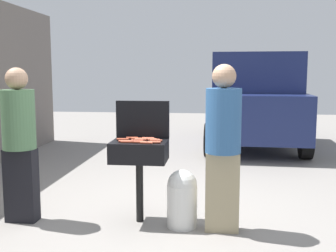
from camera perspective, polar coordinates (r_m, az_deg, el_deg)
ground_plane at (r=4.78m, az=-1.74°, el=-12.56°), size 24.00×24.00×0.00m
bbq_grill at (r=4.49m, az=-3.97°, el=-3.87°), size 0.60×0.44×0.90m
grill_lid_open at (r=4.65m, az=-3.52°, el=0.91°), size 0.60×0.05×0.42m
hot_dog_0 at (r=4.39m, az=-5.99°, el=-2.10°), size 0.13×0.03×0.03m
hot_dog_1 at (r=4.50m, az=-2.38°, el=-1.83°), size 0.13×0.04×0.03m
hot_dog_2 at (r=4.33m, az=-3.94°, el=-2.23°), size 0.13×0.03×0.03m
hot_dog_3 at (r=4.54m, az=-4.24°, el=-1.77°), size 0.13×0.04×0.03m
hot_dog_4 at (r=4.49m, az=-3.79°, el=-1.86°), size 0.13×0.03×0.03m
hot_dog_5 at (r=4.56m, az=-2.75°, el=-1.71°), size 0.13×0.03×0.03m
hot_dog_6 at (r=4.59m, az=-4.98°, el=-1.67°), size 0.13×0.04×0.03m
hot_dog_7 at (r=4.41m, az=-4.25°, el=-2.04°), size 0.13×0.03×0.03m
hot_dog_8 at (r=4.30m, az=-1.90°, el=-2.26°), size 0.13×0.03×0.03m
hot_dog_9 at (r=4.46m, az=-2.00°, el=-1.93°), size 0.13×0.03×0.03m
hot_dog_10 at (r=4.35m, az=-5.68°, el=-2.18°), size 0.13×0.03×0.03m
hot_dog_11 at (r=4.52m, az=-6.26°, el=-1.83°), size 0.13×0.03×0.03m
hot_dog_12 at (r=4.28m, az=-3.00°, el=-2.32°), size 0.13×0.04×0.03m
hot_dog_13 at (r=4.40m, az=-1.66°, el=-2.05°), size 0.13×0.04×0.03m
propane_tank at (r=4.43m, az=1.95°, el=-9.80°), size 0.32×0.32×0.62m
person_left at (r=4.75m, az=-19.82°, el=-1.73°), size 0.35×0.35×1.69m
person_right at (r=4.22m, az=7.60°, el=-2.23°), size 0.36×0.36×1.72m
parked_minivan at (r=9.51m, az=11.78°, el=3.62°), size 2.16×4.47×2.02m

